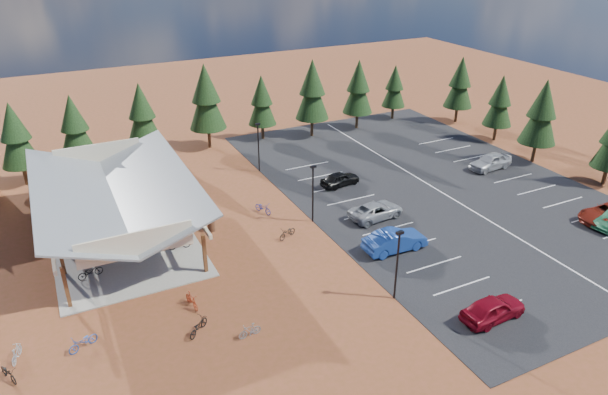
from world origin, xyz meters
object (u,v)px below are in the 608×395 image
(bike_2, at_px, (80,225))
(bike_5, at_px, (149,249))
(bike_11, at_px, (192,300))
(bike_pavilion, at_px, (114,192))
(lamp_post_1, at_px, (313,190))
(bike_14, at_px, (263,208))
(bike_1, at_px, (92,244))
(bike_9, at_px, (16,353))
(bike_15, at_px, (185,227))
(car_1, at_px, (395,241))
(car_0, at_px, (493,309))
(bike_0, at_px, (90,272))
(bike_10, at_px, (83,342))
(car_8, at_px, (490,161))
(bike_13, at_px, (250,331))
(bike_4, at_px, (179,244))
(bike_16, at_px, (287,233))
(trash_bin_0, at_px, (211,226))
(bike_6, at_px, (139,213))
(car_2, at_px, (376,211))
(lamp_post_2, at_px, (258,144))
(bike_8, at_px, (8,373))
(bike_7, at_px, (134,198))
(car_4, at_px, (340,179))
(bike_12, at_px, (198,326))
(trash_bin_1, at_px, (198,216))
(bike_3, at_px, (89,206))
(lamp_post_0, at_px, (397,261))

(bike_2, xyz_separation_m, bike_5, (4.28, -6.28, 0.00))
(bike_11, bearing_deg, bike_pavilion, 93.00)
(lamp_post_1, xyz_separation_m, bike_14, (-3.18, 3.29, -2.48))
(bike_1, distance_m, bike_9, 11.98)
(bike_15, height_order, car_1, car_1)
(bike_11, distance_m, car_0, 19.31)
(bike_0, xyz_separation_m, bike_10, (-1.29, -7.40, -0.08))
(bike_2, xyz_separation_m, car_8, (39.44, -5.16, 0.31))
(bike_0, relative_size, bike_13, 1.19)
(lamp_post_1, relative_size, bike_15, 3.17)
(bike_2, xyz_separation_m, bike_4, (6.49, -6.60, -0.00))
(bike_16, distance_m, car_1, 8.53)
(bike_1, distance_m, bike_2, 3.64)
(bike_5, xyz_separation_m, bike_9, (-9.24, -8.02, -0.08))
(trash_bin_0, relative_size, bike_1, 0.61)
(bike_15, xyz_separation_m, car_0, (14.49, -19.45, 0.32))
(bike_6, bearing_deg, bike_14, -119.22)
(lamp_post_1, xyz_separation_m, trash_bin_0, (-8.22, 2.22, -2.53))
(trash_bin_0, bearing_deg, bike_10, -137.36)
(bike_13, relative_size, car_2, 0.30)
(lamp_post_2, distance_m, bike_16, 14.13)
(bike_4, bearing_deg, bike_8, 132.99)
(bike_7, height_order, bike_15, bike_7)
(bike_14, distance_m, car_4, 9.05)
(bike_pavilion, relative_size, car_8, 4.04)
(trash_bin_0, distance_m, bike_12, 12.64)
(trash_bin_1, bearing_deg, bike_8, -138.01)
(lamp_post_1, xyz_separation_m, bike_1, (-17.36, 3.45, -2.43))
(bike_pavilion, xyz_separation_m, bike_12, (2.22, -14.57, -3.34))
(trash_bin_1, distance_m, car_8, 30.37)
(car_2, bearing_deg, bike_5, 76.42)
(bike_3, height_order, bike_15, bike_3)
(car_0, xyz_separation_m, car_8, (17.33, 18.46, 0.05))
(car_2, bearing_deg, car_1, 156.89)
(trash_bin_1, xyz_separation_m, bike_3, (-8.11, 5.76, 0.14))
(bike_7, distance_m, bike_15, 7.67)
(bike_0, bearing_deg, car_1, -119.95)
(lamp_post_0, bearing_deg, car_8, 32.75)
(bike_15, bearing_deg, bike_10, 99.74)
(lamp_post_1, distance_m, trash_bin_1, 10.03)
(bike_3, bearing_deg, car_4, -119.61)
(lamp_post_0, distance_m, car_4, 18.29)
(bike_5, distance_m, car_2, 18.87)
(bike_12, relative_size, car_2, 0.38)
(bike_1, height_order, bike_4, bike_1)
(trash_bin_1, height_order, car_8, car_8)
(bike_0, height_order, bike_11, bike_11)
(bike_10, bearing_deg, bike_2, 149.56)
(bike_pavilion, distance_m, lamp_post_2, 16.57)
(lamp_post_0, height_order, bike_15, lamp_post_0)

